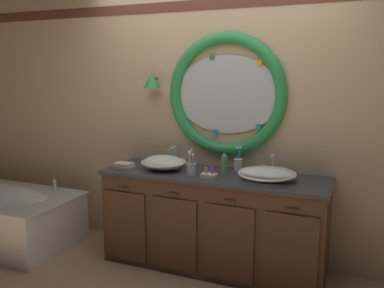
% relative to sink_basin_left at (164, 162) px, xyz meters
% --- Properties ---
extents(ground_plane, '(14.00, 14.00, 0.00)m').
position_rel_sink_basin_left_xyz_m(ground_plane, '(0.38, -0.23, -0.92)').
color(ground_plane, tan).
extents(back_wall_assembly, '(6.40, 0.26, 2.60)m').
position_rel_sink_basin_left_xyz_m(back_wall_assembly, '(0.39, 0.35, 0.40)').
color(back_wall_assembly, '#D6B78E').
rests_on(back_wall_assembly, ground_plane).
extents(vanity_counter, '(1.98, 0.62, 0.86)m').
position_rel_sink_basin_left_xyz_m(vanity_counter, '(0.47, 0.03, -0.49)').
color(vanity_counter, brown).
rests_on(vanity_counter, ground_plane).
extents(sink_basin_left, '(0.41, 0.41, 0.13)m').
position_rel_sink_basin_left_xyz_m(sink_basin_left, '(0.00, 0.00, 0.00)').
color(sink_basin_left, white).
rests_on(sink_basin_left, vanity_counter).
extents(sink_basin_right, '(0.48, 0.48, 0.10)m').
position_rel_sink_basin_left_xyz_m(sink_basin_right, '(0.94, -0.00, -0.01)').
color(sink_basin_right, white).
rests_on(sink_basin_right, vanity_counter).
extents(faucet_set_left, '(0.21, 0.14, 0.18)m').
position_rel_sink_basin_left_xyz_m(faucet_set_left, '(-0.00, 0.23, 0.00)').
color(faucet_set_left, silver).
rests_on(faucet_set_left, vanity_counter).
extents(faucet_set_right, '(0.23, 0.12, 0.18)m').
position_rel_sink_basin_left_xyz_m(faucet_set_right, '(0.94, 0.24, 0.00)').
color(faucet_set_right, silver).
rests_on(faucet_set_right, vanity_counter).
extents(toothbrush_holder_left, '(0.09, 0.09, 0.22)m').
position_rel_sink_basin_left_xyz_m(toothbrush_holder_left, '(0.30, -0.07, -0.01)').
color(toothbrush_holder_left, silver).
rests_on(toothbrush_holder_left, vanity_counter).
extents(toothbrush_holder_right, '(0.08, 0.08, 0.23)m').
position_rel_sink_basin_left_xyz_m(toothbrush_holder_right, '(0.64, 0.22, -0.00)').
color(toothbrush_holder_right, white).
rests_on(toothbrush_holder_right, vanity_counter).
extents(soap_dispenser, '(0.05, 0.06, 0.17)m').
position_rel_sink_basin_left_xyz_m(soap_dispenser, '(0.55, 0.10, 0.01)').
color(soap_dispenser, '#6BAD66').
rests_on(soap_dispenser, vanity_counter).
extents(folded_hand_towel, '(0.17, 0.13, 0.05)m').
position_rel_sink_basin_left_xyz_m(folded_hand_towel, '(-0.36, -0.10, -0.04)').
color(folded_hand_towel, beige).
rests_on(folded_hand_towel, vanity_counter).
extents(toiletry_basket, '(0.12, 0.09, 0.10)m').
position_rel_sink_basin_left_xyz_m(toiletry_basket, '(0.49, -0.13, -0.04)').
color(toiletry_basket, beige).
rests_on(toiletry_basket, vanity_counter).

